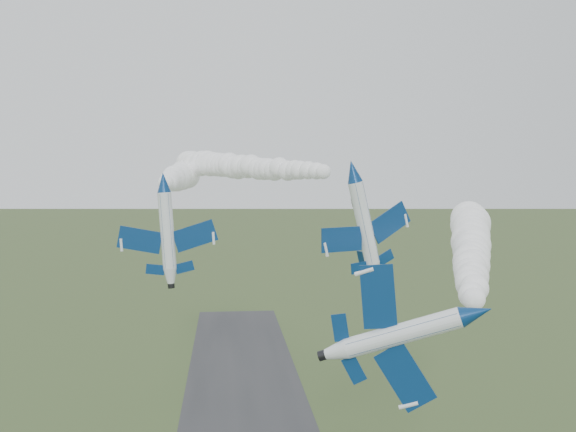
% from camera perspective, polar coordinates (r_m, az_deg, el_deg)
% --- Properties ---
extents(jet_lead, '(6.82, 12.66, 10.16)m').
position_cam_1_polar(jet_lead, '(46.99, 16.46, -8.28)').
color(jet_lead, white).
extents(smoke_trail_jet_lead, '(24.61, 56.83, 5.61)m').
position_cam_1_polar(smoke_trail_jet_lead, '(78.54, 15.95, -2.55)').
color(smoke_trail_jet_lead, white).
extents(jet_pair_left, '(10.48, 12.63, 3.15)m').
position_cam_1_polar(jet_pair_left, '(70.30, -11.02, 2.99)').
color(jet_pair_left, white).
extents(smoke_trail_jet_pair_left, '(6.98, 66.18, 5.38)m').
position_cam_1_polar(smoke_trail_jet_pair_left, '(106.20, -9.62, 3.47)').
color(smoke_trail_jet_pair_left, white).
extents(jet_pair_right, '(11.73, 13.90, 4.37)m').
position_cam_1_polar(jet_pair_right, '(71.21, 5.84, 4.02)').
color(jet_pair_right, white).
extents(smoke_trail_jet_pair_right, '(26.60, 55.97, 4.76)m').
position_cam_1_polar(smoke_trail_jet_pair_right, '(101.04, -4.23, 4.42)').
color(smoke_trail_jet_pair_right, white).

